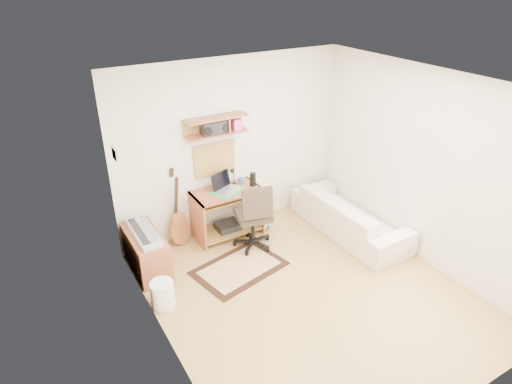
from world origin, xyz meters
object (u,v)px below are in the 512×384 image
cabinet (146,252)px  printer (260,219)px  task_chair (253,215)px  sofa (350,210)px  desk (227,213)px

cabinet → printer: size_ratio=2.28×
cabinet → printer: 1.94m
task_chair → printer: size_ratio=2.66×
sofa → cabinet: bearing=77.5°
desk → task_chair: task_chair is taller
task_chair → cabinet: 1.54m
desk → printer: bearing=2.4°
cabinet → task_chair: bearing=-9.1°
printer → cabinet: bearing=-148.1°
task_chair → sofa: size_ratio=0.53×
cabinet → sofa: size_ratio=0.45×
sofa → desk: bearing=61.6°
cabinet → sofa: (2.96, -0.66, 0.12)m
cabinet → desk: bearing=9.5°
desk → cabinet: desk is taller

